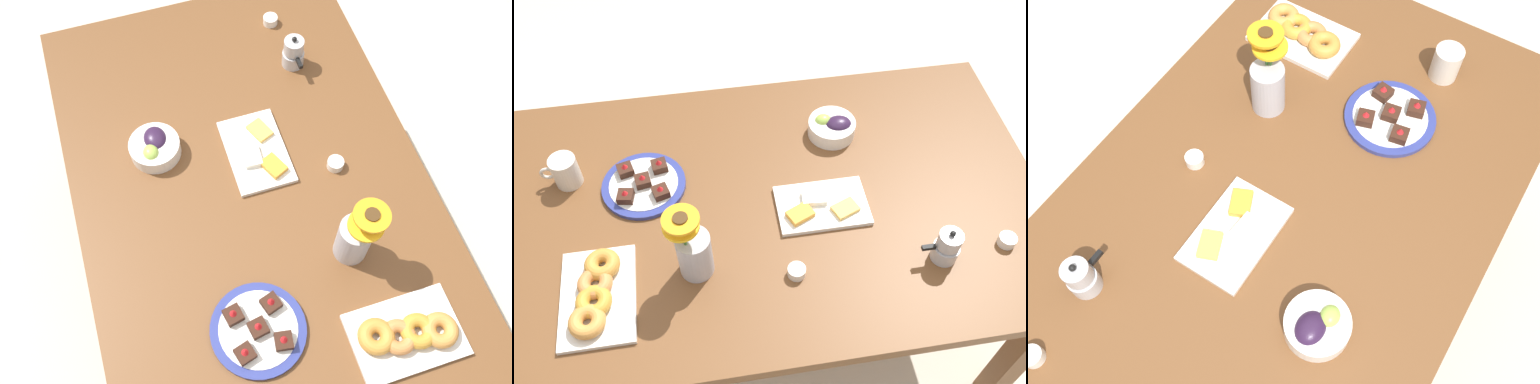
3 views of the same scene
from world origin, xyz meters
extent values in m
plane|color=beige|center=(0.00, 0.00, 0.00)|extent=(6.00, 6.00, 0.00)
cube|color=brown|center=(0.00, 0.00, 0.72)|extent=(1.60, 1.00, 0.04)
cube|color=brown|center=(-0.72, -0.42, 0.35)|extent=(0.07, 0.07, 0.70)
cube|color=brown|center=(0.72, -0.42, 0.35)|extent=(0.07, 0.07, 0.70)
cube|color=brown|center=(-0.72, 0.42, 0.35)|extent=(0.07, 0.07, 0.70)
cylinder|color=beige|center=(0.58, -0.16, 0.79)|extent=(0.08, 0.08, 0.10)
cylinder|color=brown|center=(0.58, -0.16, 0.83)|extent=(0.07, 0.07, 0.00)
torus|color=beige|center=(0.63, -0.16, 0.79)|extent=(0.05, 0.01, 0.05)
cylinder|color=white|center=(-0.23, -0.23, 0.77)|extent=(0.15, 0.15, 0.05)
ellipsoid|color=#2D1938|center=(-0.25, -0.23, 0.79)|extent=(0.08, 0.07, 0.04)
ellipsoid|color=#9EC14C|center=(-0.21, -0.25, 0.79)|extent=(0.05, 0.04, 0.04)
cube|color=white|center=(-0.14, 0.05, 0.75)|extent=(0.26, 0.17, 0.01)
cube|color=#EFB74C|center=(-0.20, 0.08, 0.76)|extent=(0.08, 0.07, 0.01)
cube|color=white|center=(-0.12, 0.03, 0.76)|extent=(0.07, 0.05, 0.02)
cube|color=orange|center=(-0.07, 0.08, 0.76)|extent=(0.08, 0.07, 0.02)
cube|color=white|center=(0.48, 0.24, 0.75)|extent=(0.19, 0.28, 0.01)
torus|color=#C78735|center=(0.47, 0.16, 0.77)|extent=(0.12, 0.12, 0.04)
torus|color=#CB8042|center=(0.49, 0.21, 0.77)|extent=(0.12, 0.12, 0.03)
torus|color=gold|center=(0.49, 0.27, 0.77)|extent=(0.10, 0.10, 0.04)
torus|color=#D08B3F|center=(0.50, 0.32, 0.77)|extent=(0.10, 0.10, 0.04)
cylinder|color=white|center=(-0.62, 0.25, 0.75)|extent=(0.05, 0.05, 0.03)
cylinder|color=#C68923|center=(-0.62, 0.25, 0.76)|extent=(0.04, 0.04, 0.01)
cylinder|color=white|center=(-0.03, 0.25, 0.75)|extent=(0.05, 0.05, 0.03)
cylinder|color=maroon|center=(-0.03, 0.25, 0.76)|extent=(0.04, 0.04, 0.01)
cylinder|color=navy|center=(0.36, -0.11, 0.75)|extent=(0.25, 0.25, 0.01)
cylinder|color=white|center=(0.36, -0.11, 0.75)|extent=(0.20, 0.20, 0.01)
cube|color=#381E14|center=(0.31, -0.06, 0.77)|extent=(0.06, 0.06, 0.02)
cone|color=red|center=(0.31, -0.06, 0.79)|extent=(0.02, 0.02, 0.01)
cube|color=#381E14|center=(0.41, -0.06, 0.77)|extent=(0.05, 0.05, 0.02)
cone|color=red|center=(0.41, -0.06, 0.79)|extent=(0.02, 0.02, 0.01)
cube|color=#381E14|center=(0.31, -0.16, 0.77)|extent=(0.05, 0.05, 0.02)
cone|color=red|center=(0.31, -0.16, 0.79)|extent=(0.02, 0.02, 0.01)
cube|color=#381E14|center=(0.41, -0.16, 0.77)|extent=(0.05, 0.05, 0.02)
cone|color=red|center=(0.41, -0.16, 0.79)|extent=(0.02, 0.02, 0.01)
cube|color=#381E14|center=(0.36, -0.11, 0.77)|extent=(0.05, 0.05, 0.02)
cone|color=red|center=(0.36, -0.11, 0.79)|extent=(0.02, 0.02, 0.01)
cylinder|color=#B2B2BC|center=(0.23, 0.19, 0.81)|extent=(0.09, 0.09, 0.14)
cylinder|color=#3D702D|center=(0.24, 0.21, 0.93)|extent=(0.01, 0.01, 0.10)
cylinder|color=orange|center=(0.24, 0.21, 0.99)|extent=(0.09, 0.09, 0.01)
cylinder|color=#472D14|center=(0.24, 0.21, 0.99)|extent=(0.04, 0.04, 0.01)
cylinder|color=#3D702D|center=(0.25, 0.20, 0.91)|extent=(0.01, 0.01, 0.06)
cylinder|color=yellow|center=(0.25, 0.20, 0.95)|extent=(0.09, 0.09, 0.01)
cylinder|color=#472D14|center=(0.25, 0.20, 0.95)|extent=(0.04, 0.04, 0.01)
cylinder|color=#B7B7BC|center=(-0.43, 0.26, 0.77)|extent=(0.07, 0.07, 0.05)
cylinder|color=#B7B7BC|center=(-0.43, 0.26, 0.79)|extent=(0.05, 0.05, 0.01)
cylinder|color=#B7B7BC|center=(-0.43, 0.26, 0.82)|extent=(0.06, 0.06, 0.04)
sphere|color=black|center=(-0.43, 0.26, 0.85)|extent=(0.02, 0.02, 0.02)
cube|color=black|center=(-0.38, 0.26, 0.80)|extent=(0.04, 0.01, 0.01)
camera|label=1|loc=(0.69, -0.22, 2.18)|focal=40.00mm
camera|label=2|loc=(0.16, 0.98, 2.06)|focal=40.00mm
camera|label=3|loc=(-0.56, -0.36, 1.99)|focal=40.00mm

